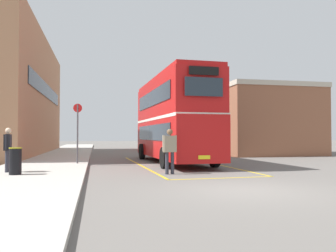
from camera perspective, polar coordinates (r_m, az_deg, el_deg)
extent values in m
plane|color=#66605B|center=(23.92, -1.96, -5.26)|extent=(135.60, 135.60, 0.00)
cube|color=#B2ADA3|center=(26.07, -17.18, -4.73)|extent=(4.00, 57.60, 0.14)
cube|color=#AD7A56|center=(30.61, -25.46, 4.54)|extent=(6.38, 21.05, 9.43)
cube|color=#232D38|center=(30.08, -19.44, 5.49)|extent=(0.06, 16.00, 1.10)
cube|color=brown|center=(31.93, 12.76, 0.30)|extent=(7.39, 13.49, 5.12)
cube|color=#232D38|center=(30.57, 6.40, 0.83)|extent=(0.06, 10.25, 1.10)
cube|color=#BCB29E|center=(32.13, 12.73, 5.19)|extent=(7.51, 13.61, 0.36)
cylinder|color=black|center=(22.23, -4.37, -4.25)|extent=(0.32, 1.01, 1.00)
cylinder|color=black|center=(22.78, 1.85, -4.19)|extent=(0.32, 1.01, 1.00)
cylinder|color=black|center=(16.04, -0.58, -5.31)|extent=(0.32, 1.01, 1.00)
cylinder|color=black|center=(16.80, 7.76, -5.13)|extent=(0.32, 1.01, 1.00)
cube|color=#B71414|center=(19.38, 0.84, -2.00)|extent=(2.79, 10.27, 2.10)
cube|color=#B71414|center=(19.47, 0.84, 4.19)|extent=(2.78, 10.06, 2.10)
cube|color=#B71414|center=(19.62, 0.84, 7.54)|extent=(2.68, 9.96, 0.20)
cube|color=silver|center=(19.40, 0.84, 1.11)|extent=(2.81, 10.17, 0.14)
cube|color=#232D38|center=(19.10, -2.72, -1.10)|extent=(0.33, 8.35, 0.84)
cube|color=#232D38|center=(19.21, -2.71, 4.57)|extent=(0.33, 8.35, 0.84)
cube|color=#232D38|center=(19.73, 4.29, -1.11)|extent=(0.33, 8.35, 0.84)
cube|color=#232D38|center=(19.83, 4.28, 4.38)|extent=(0.33, 8.35, 0.84)
cube|color=#232D38|center=(14.63, 6.00, 6.50)|extent=(1.69, 0.10, 0.80)
cube|color=black|center=(14.74, 6.00, 9.12)|extent=(1.33, 0.09, 0.36)
cube|color=#232D38|center=(24.36, -2.24, -0.96)|extent=(1.93, 0.11, 1.00)
cube|color=yellow|center=(14.52, 6.04, -5.19)|extent=(0.52, 0.05, 0.16)
cylinder|color=black|center=(40.13, -3.24, -3.09)|extent=(0.35, 0.94, 0.92)
cylinder|color=black|center=(40.35, 0.30, -3.09)|extent=(0.35, 0.94, 0.92)
cylinder|color=black|center=(35.10, -2.79, -3.32)|extent=(0.35, 0.94, 0.92)
cylinder|color=black|center=(35.34, 1.26, -3.31)|extent=(0.35, 0.94, 0.92)
cube|color=#B71414|center=(37.69, -1.13, -1.47)|extent=(3.21, 8.61, 2.60)
cube|color=silver|center=(37.72, -1.13, 0.60)|extent=(3.03, 8.26, 0.12)
cube|color=#232D38|center=(37.60, -3.00, -0.93)|extent=(0.68, 6.70, 0.96)
cube|color=#232D38|center=(37.83, 0.72, -0.94)|extent=(0.68, 6.70, 0.96)
cube|color=#232D38|center=(41.90, -1.66, -1.06)|extent=(1.93, 0.23, 1.10)
cylinder|color=#2D2D38|center=(13.81, 0.73, -6.18)|extent=(0.14, 0.14, 0.88)
cylinder|color=#2D2D38|center=(13.74, -0.19, -6.20)|extent=(0.14, 0.14, 0.88)
cube|color=gray|center=(13.73, 0.27, -2.99)|extent=(0.53, 0.27, 0.66)
cylinder|color=gray|center=(13.82, 1.28, -2.84)|extent=(0.09, 0.09, 0.63)
cylinder|color=gray|center=(13.66, -0.75, -2.86)|extent=(0.09, 0.09, 0.63)
sphere|color=brown|center=(13.71, 0.30, -0.99)|extent=(0.24, 0.24, 0.24)
cylinder|color=#2D2D38|center=(14.73, -25.03, -5.29)|extent=(0.14, 0.14, 0.83)
cylinder|color=#2D2D38|center=(14.52, -25.18, -5.35)|extent=(0.14, 0.14, 0.83)
cube|color=black|center=(14.60, -25.08, -2.48)|extent=(0.25, 0.49, 0.62)
cylinder|color=black|center=(14.83, -24.91, -2.35)|extent=(0.09, 0.09, 0.59)
cylinder|color=black|center=(14.36, -25.24, -2.38)|extent=(0.09, 0.09, 0.59)
sphere|color=beige|center=(14.59, -24.98, -0.71)|extent=(0.22, 0.22, 0.22)
cylinder|color=black|center=(13.57, -24.01, -5.42)|extent=(0.42, 0.42, 0.93)
cylinder|color=olive|center=(13.54, -23.99, -3.36)|extent=(0.45, 0.45, 0.04)
cylinder|color=#4C4C51|center=(17.93, -14.80, -1.26)|extent=(0.08, 0.08, 2.97)
cylinder|color=red|center=(17.98, -14.77, 2.90)|extent=(0.44, 0.05, 0.44)
cube|color=gold|center=(18.02, -4.66, -6.47)|extent=(0.56, 12.18, 0.01)
cube|color=gold|center=(19.08, 7.40, -6.19)|extent=(0.56, 12.18, 0.01)
cube|color=gold|center=(12.71, 9.00, -8.53)|extent=(4.14, 0.27, 0.01)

